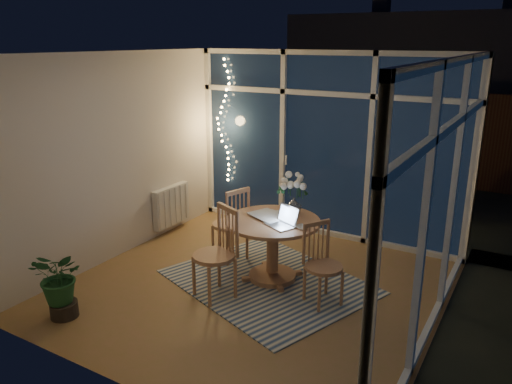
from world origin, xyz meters
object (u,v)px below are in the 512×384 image
at_px(dining_table, 273,250).
at_px(chair_front, 214,254).
at_px(chair_left, 230,223).
at_px(potted_plant, 61,283).
at_px(chair_right, 324,265).
at_px(laptop, 280,216).
at_px(flower_vase, 294,205).

xyz_separation_m(dining_table, chair_front, (-0.34, -0.71, 0.15)).
relative_size(chair_left, potted_plant, 1.31).
xyz_separation_m(chair_right, chair_front, (-1.08, -0.47, 0.07)).
xyz_separation_m(laptop, flower_vase, (-0.06, 0.47, -0.01)).
relative_size(chair_right, chair_front, 0.87).
bearing_deg(chair_right, laptop, 113.39).
height_order(chair_right, chair_front, chair_front).
bearing_deg(flower_vase, chair_front, -112.85).
distance_m(chair_left, laptop, 1.05).
height_order(laptop, potted_plant, laptop).
relative_size(dining_table, laptop, 3.43).
height_order(dining_table, laptop, laptop).
xyz_separation_m(chair_left, flower_vase, (0.85, 0.11, 0.36)).
xyz_separation_m(chair_right, flower_vase, (-0.64, 0.57, 0.40)).
bearing_deg(dining_table, chair_right, -17.31).
distance_m(chair_right, potted_plant, 2.70).
bearing_deg(laptop, potted_plant, -108.78).
height_order(chair_left, laptop, chair_left).
bearing_deg(dining_table, potted_plant, -128.29).
distance_m(laptop, flower_vase, 0.48).
relative_size(chair_left, chair_front, 0.96).
height_order(dining_table, chair_front, chair_front).
height_order(chair_front, laptop, chair_front).
bearing_deg(chair_front, chair_right, 46.79).
xyz_separation_m(chair_front, laptop, (0.50, 0.57, 0.34)).
distance_m(chair_front, laptop, 0.83).
xyz_separation_m(dining_table, chair_left, (-0.75, 0.22, 0.12)).
distance_m(chair_front, flower_vase, 1.18).
distance_m(dining_table, chair_right, 0.78).
bearing_deg(dining_table, chair_front, -115.55).
relative_size(chair_front, laptop, 3.25).
bearing_deg(dining_table, chair_left, 163.33).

